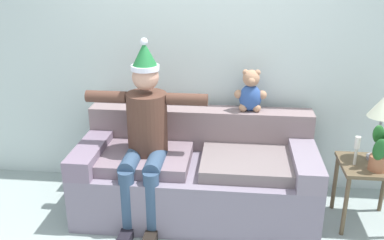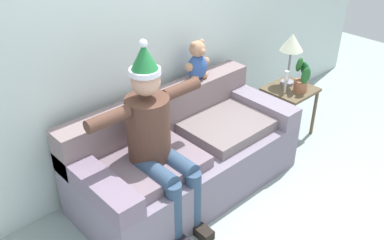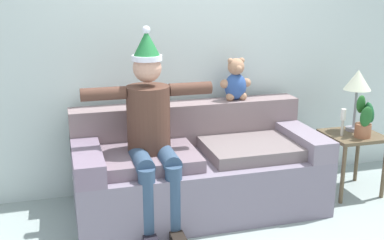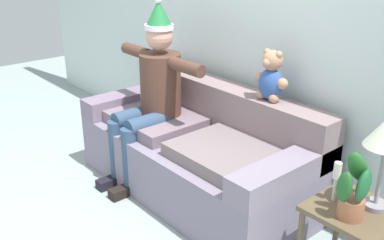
% 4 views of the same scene
% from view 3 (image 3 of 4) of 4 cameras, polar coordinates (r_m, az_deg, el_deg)
% --- Properties ---
extents(back_wall, '(7.00, 0.10, 2.70)m').
position_cam_3_polar(back_wall, '(4.31, -1.47, 9.34)').
color(back_wall, silver).
rests_on(back_wall, ground_plane).
extents(couch, '(2.04, 0.94, 0.85)m').
position_cam_3_polar(couch, '(4.04, 0.60, -5.92)').
color(couch, slate).
rests_on(couch, ground_plane).
extents(person_seated, '(1.02, 0.77, 1.55)m').
position_cam_3_polar(person_seated, '(3.65, -4.94, -0.84)').
color(person_seated, '#513327').
rests_on(person_seated, ground_plane).
extents(teddy_bear, '(0.29, 0.17, 0.38)m').
position_cam_3_polar(teddy_bear, '(4.26, 5.28, 4.68)').
color(teddy_bear, '#305199').
rests_on(teddy_bear, couch).
extents(side_table, '(0.48, 0.46, 0.56)m').
position_cam_3_polar(side_table, '(4.53, 18.71, -2.75)').
color(side_table, brown).
rests_on(side_table, ground_plane).
extents(table_lamp, '(0.24, 0.24, 0.56)m').
position_cam_3_polar(table_lamp, '(4.50, 19.28, 4.21)').
color(table_lamp, gray).
rests_on(table_lamp, side_table).
extents(potted_plant, '(0.18, 0.21, 0.39)m').
position_cam_3_polar(potted_plant, '(4.38, 20.00, 0.08)').
color(potted_plant, '#9E5F40').
rests_on(potted_plant, side_table).
extents(candle_tall, '(0.04, 0.04, 0.24)m').
position_cam_3_polar(candle_tall, '(4.36, 17.69, 0.17)').
color(candle_tall, beige).
rests_on(candle_tall, side_table).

